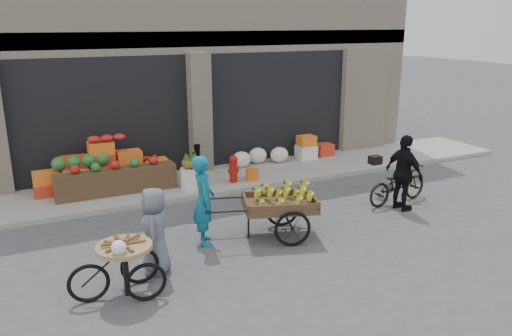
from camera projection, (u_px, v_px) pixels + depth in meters
name	position (u px, v px, depth m)	size (l,w,h in m)	color
ground	(289.00, 243.00, 9.49)	(80.00, 80.00, 0.00)	#424244
sidewalk	(213.00, 180.00, 13.02)	(18.00, 2.20, 0.12)	gray
building	(166.00, 44.00, 15.50)	(14.00, 6.45, 7.00)	beige
fruit_display	(112.00, 166.00, 12.07)	(3.10, 1.12, 1.24)	red
pineapple_bin	(191.00, 178.00, 12.19)	(0.52, 0.52, 0.50)	silver
fire_hydrant	(233.00, 168.00, 12.56)	(0.22, 0.22, 0.71)	#A5140F
orange_bucket	(252.00, 174.00, 12.79)	(0.32, 0.32, 0.30)	orange
right_bay_goods	(290.00, 151.00, 14.52)	(3.35, 0.60, 0.70)	silver
seated_person	(198.00, 161.00, 12.82)	(0.45, 0.35, 0.93)	black
banana_cart	(277.00, 202.00, 9.57)	(2.51, 1.56, 0.98)	brown
vendor_woman	(204.00, 200.00, 9.24)	(0.63, 0.41, 1.71)	#116683
tricycle_cart	(125.00, 261.00, 7.52)	(1.44, 0.89, 0.95)	#9E7F51
vendor_grey	(155.00, 231.00, 8.19)	(0.72, 0.47, 1.47)	slate
bicycle	(397.00, 184.00, 11.46)	(0.60, 1.72, 0.90)	black
cyclist	(404.00, 173.00, 10.92)	(1.00, 0.42, 1.70)	black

